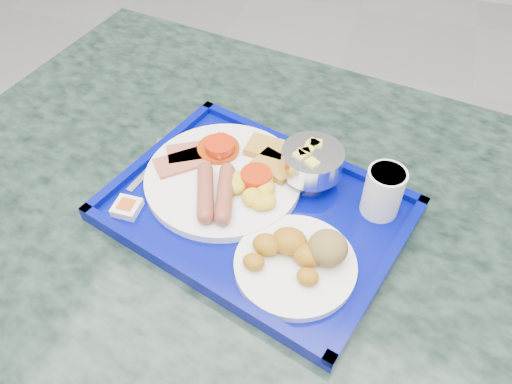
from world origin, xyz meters
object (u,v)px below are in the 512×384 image
tray (256,211)px  juice_cup (383,191)px  bread_plate (300,257)px  table (276,280)px  fruit_bowl (312,162)px  main_plate (228,176)px

tray → juice_cup: bearing=17.6°
bread_plate → tray: bearing=138.4°
table → juice_cup: size_ratio=16.85×
fruit_bowl → juice_cup: bearing=-12.7°
fruit_bowl → juice_cup: 0.13m
tray → juice_cup: (0.19, 0.06, 0.05)m
bread_plate → fruit_bowl: (-0.03, 0.17, 0.03)m
table → juice_cup: (0.16, 0.04, 0.27)m
fruit_bowl → juice_cup: juice_cup is taller
tray → bread_plate: bread_plate is taller
table → fruit_bowl: fruit_bowl is taller
main_plate → juice_cup: 0.26m
main_plate → juice_cup: size_ratio=3.14×
bread_plate → main_plate: bearing=141.6°
tray → bread_plate: (0.10, -0.08, 0.02)m
main_plate → tray: bearing=-33.2°
table → main_plate: main_plate is taller
main_plate → juice_cup: (0.26, 0.02, 0.03)m
tray → juice_cup: 0.21m
table → bread_plate: 0.28m
tray → fruit_bowl: (0.07, 0.09, 0.05)m
tray → main_plate: 0.08m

